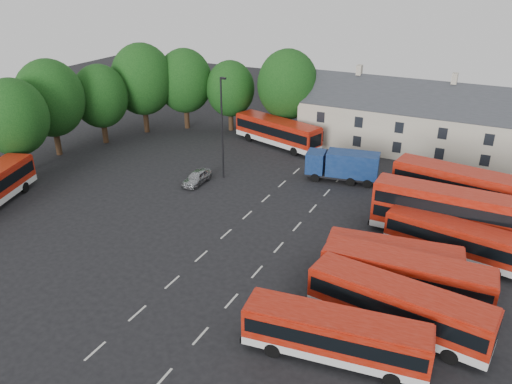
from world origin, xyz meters
TOP-DOWN VIEW (x-y plane):
  - ground at (0.00, 0.00)m, footprint 140.00×140.00m
  - lane_markings at (2.50, 2.00)m, footprint 5.15×33.80m
  - treeline at (-20.74, 19.36)m, footprint 29.92×32.59m
  - terrace_houses at (14.00, 30.00)m, footprint 35.70×7.13m
  - bus_row_a at (13.09, -8.05)m, footprint 11.00×3.80m
  - bus_row_b at (15.79, -3.81)m, footprint 11.71×4.05m
  - bus_row_c at (15.55, -0.32)m, footprint 11.54×3.21m
  - bus_row_d at (14.20, 2.23)m, footprint 9.93×3.55m
  - bus_row_e at (17.94, 6.79)m, footprint 10.89×4.11m
  - bus_dd_south at (16.51, 9.39)m, footprint 11.28×2.76m
  - bus_dd_north at (17.57, 13.53)m, footprint 12.32×4.52m
  - bus_north at (-5.45, 24.77)m, footprint 12.42×6.24m
  - box_truck at (5.45, 17.63)m, footprint 7.84×3.58m
  - silver_car at (-8.13, 10.06)m, footprint 1.74×4.16m
  - lamppost at (-6.42, 12.73)m, footprint 0.76×0.39m

SIDE VIEW (x-z plane):
  - ground at x=0.00m, z-range 0.00..0.00m
  - lane_markings at x=2.50m, z-range 0.00..0.01m
  - silver_car at x=-8.13m, z-range 0.00..1.41m
  - bus_row_d at x=14.20m, z-range 0.28..3.03m
  - bus_row_e at x=17.94m, z-range 0.30..3.31m
  - bus_row_a at x=13.09m, z-range 0.31..3.35m
  - box_truck at x=5.45m, z-range 0.20..3.51m
  - bus_row_c at x=15.55m, z-range 0.33..3.55m
  - bus_row_b at x=15.79m, z-range 0.33..3.57m
  - bus_north at x=-5.45m, z-range 0.35..3.78m
  - bus_dd_south at x=16.51m, z-range 0.32..4.93m
  - bus_dd_north at x=17.57m, z-range 0.34..5.28m
  - terrace_houses at x=14.00m, z-range -1.17..8.89m
  - lamppost at x=-6.42m, z-range 0.37..11.33m
  - treeline at x=-20.74m, z-range 0.68..12.69m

